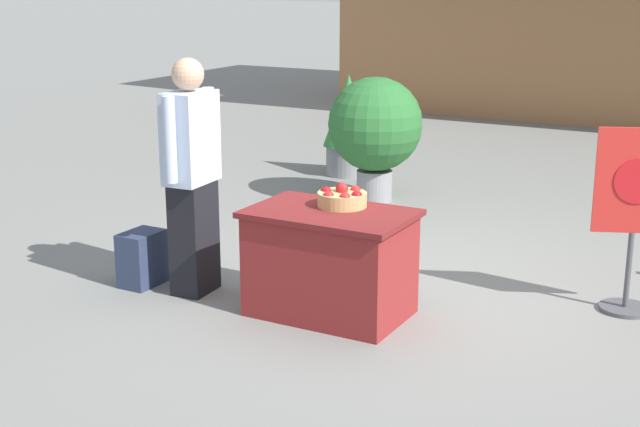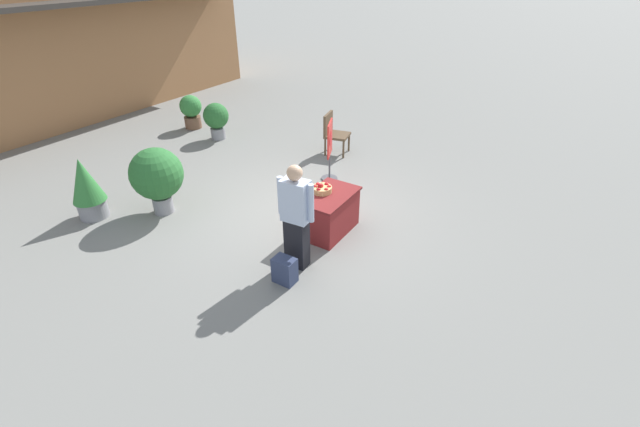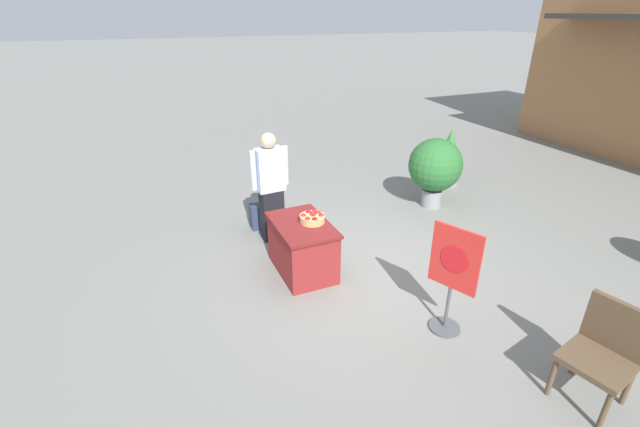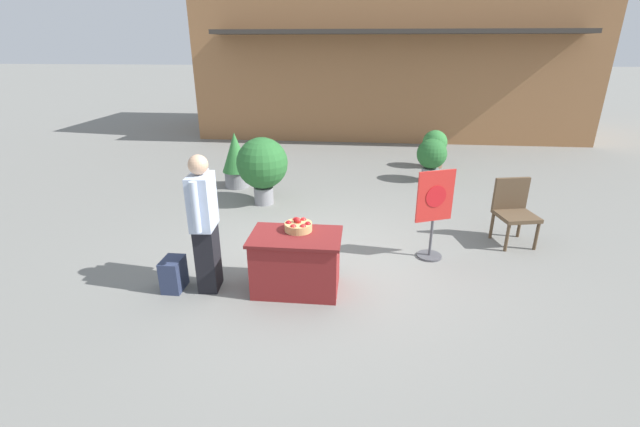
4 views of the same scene
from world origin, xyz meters
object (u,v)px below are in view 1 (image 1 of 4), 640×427
apple_basket (342,198)px  potted_plant_near_left (375,127)px  display_table (330,263)px  person_visitor (192,175)px  backpack (142,258)px  poster_board (634,214)px  potted_plant_far_right (348,123)px

apple_basket → potted_plant_near_left: (-1.13, 2.91, -0.03)m
display_table → potted_plant_near_left: (-1.12, 3.05, 0.41)m
person_visitor → backpack: bearing=-174.7°
poster_board → potted_plant_near_left: (-2.93, 1.99, 0.07)m
poster_board → display_table: bearing=-82.4°
display_table → person_visitor: size_ratio=0.64×
poster_board → potted_plant_far_right: poster_board is taller
backpack → poster_board: (3.36, 1.23, 0.50)m
potted_plant_far_right → backpack: bearing=-84.8°
display_table → potted_plant_far_right: 4.49m
display_table → backpack: bearing=-174.0°
person_visitor → potted_plant_far_right: size_ratio=1.47×
display_table → apple_basket: (0.01, 0.15, 0.44)m
potted_plant_far_right → display_table: bearing=-64.4°
apple_basket → backpack: size_ratio=0.82×
display_table → potted_plant_far_right: (-1.94, 4.05, 0.25)m
poster_board → potted_plant_far_right: bearing=-151.5°
apple_basket → potted_plant_far_right: bearing=116.6°
display_table → person_visitor: person_visitor is taller
apple_basket → display_table: bearing=-95.1°
poster_board → potted_plant_far_right: 4.79m
potted_plant_near_left → apple_basket: bearing=-68.7°
potted_plant_far_right → potted_plant_near_left: (0.82, -0.99, 0.16)m
apple_basket → backpack: apple_basket is taller
display_table → apple_basket: 0.46m
potted_plant_near_left → poster_board: bearing=-34.1°
display_table → poster_board: bearing=30.5°
poster_board → backpack: bearing=-92.9°
backpack → potted_plant_near_left: size_ratio=0.32×
apple_basket → poster_board: bearing=27.1°
person_visitor → potted_plant_far_right: (-0.83, 4.13, -0.27)m
poster_board → potted_plant_far_right: (-3.75, 2.98, -0.09)m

